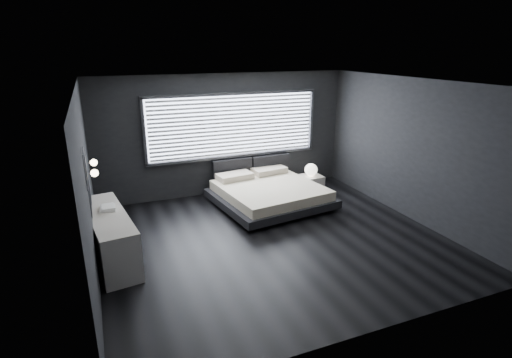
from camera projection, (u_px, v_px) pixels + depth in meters
name	position (u px, v px, depth m)	size (l,w,h in m)	color
room	(274.00, 166.00, 6.88)	(6.04, 6.00, 2.80)	black
window	(234.00, 126.00, 9.26)	(4.14, 0.09, 1.52)	white
headboard	(252.00, 167.00, 9.69)	(1.96, 0.16, 0.52)	black
sconce_near	(94.00, 173.00, 5.84)	(0.18, 0.11, 0.11)	silver
sconce_far	(94.00, 163.00, 6.36)	(0.18, 0.11, 0.11)	silver
wall_art_upper	(85.00, 168.00, 5.20)	(0.01, 0.48, 0.48)	#47474C
wall_art_lower	(90.00, 196.00, 5.57)	(0.01, 0.48, 0.48)	#47474C
bed	(269.00, 193.00, 8.85)	(2.54, 2.45, 0.59)	black
nightstand	(310.00, 182.00, 9.84)	(0.58, 0.49, 0.34)	white
orb_lamp	(311.00, 170.00, 9.75)	(0.31, 0.31, 0.31)	white
dresser	(110.00, 236.00, 6.55)	(0.83, 2.07, 0.80)	white
book_stack	(108.00, 208.00, 6.58)	(0.26, 0.33, 0.07)	white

